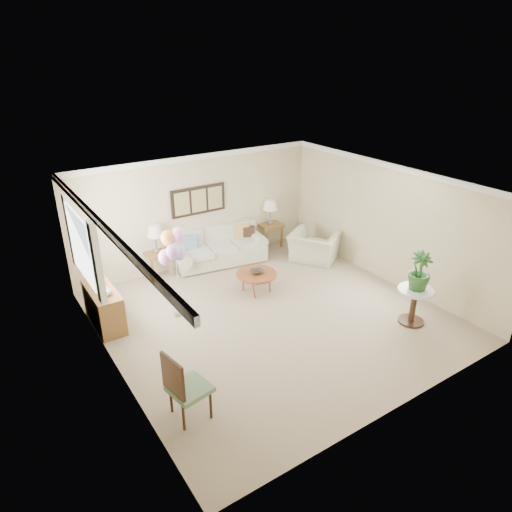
# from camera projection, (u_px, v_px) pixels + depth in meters

# --- Properties ---
(ground_plane) EXTENTS (6.00, 6.00, 0.00)m
(ground_plane) POSITION_uv_depth(u_px,v_px,m) (272.00, 316.00, 8.82)
(ground_plane) COLOR tan
(room_shell) EXTENTS (6.04, 6.04, 2.60)m
(room_shell) POSITION_uv_depth(u_px,v_px,m) (266.00, 238.00, 8.16)
(room_shell) COLOR beige
(room_shell) RESTS_ON ground
(wall_art_triptych) EXTENTS (1.35, 0.06, 0.65)m
(wall_art_triptych) POSITION_uv_depth(u_px,v_px,m) (199.00, 200.00, 10.42)
(wall_art_triptych) COLOR black
(wall_art_triptych) RESTS_ON ground
(sofa) EXTENTS (2.47, 1.19, 0.87)m
(sofa) POSITION_uv_depth(u_px,v_px,m) (219.00, 249.00, 10.92)
(sofa) COLOR beige
(sofa) RESTS_ON ground
(end_table_left) EXTENTS (0.54, 0.49, 0.59)m
(end_table_left) POSITION_uv_depth(u_px,v_px,m) (157.00, 256.00, 10.19)
(end_table_left) COLOR brown
(end_table_left) RESTS_ON ground
(end_table_right) EXTENTS (0.57, 0.52, 0.62)m
(end_table_right) POSITION_uv_depth(u_px,v_px,m) (270.00, 227.00, 11.73)
(end_table_right) COLOR brown
(end_table_right) RESTS_ON ground
(lamp_left) EXTENTS (0.35, 0.35, 0.62)m
(lamp_left) POSITION_uv_depth(u_px,v_px,m) (155.00, 232.00, 9.96)
(lamp_left) COLOR gray
(lamp_left) RESTS_ON end_table_left
(lamp_right) EXTENTS (0.36, 0.36, 0.63)m
(lamp_right) POSITION_uv_depth(u_px,v_px,m) (270.00, 206.00, 11.48)
(lamp_right) COLOR gray
(lamp_right) RESTS_ON end_table_right
(coffee_table) EXTENTS (0.86, 0.86, 0.44)m
(coffee_table) POSITION_uv_depth(u_px,v_px,m) (256.00, 275.00, 9.55)
(coffee_table) COLOR brown
(coffee_table) RESTS_ON ground
(decor_bowl) EXTENTS (0.34, 0.34, 0.07)m
(decor_bowl) POSITION_uv_depth(u_px,v_px,m) (257.00, 272.00, 9.52)
(decor_bowl) COLOR #2E2620
(decor_bowl) RESTS_ON coffee_table
(armchair) EXTENTS (1.37, 1.42, 0.71)m
(armchair) POSITION_uv_depth(u_px,v_px,m) (314.00, 247.00, 11.01)
(armchair) COLOR beige
(armchair) RESTS_ON ground
(side_table) EXTENTS (0.65, 0.65, 0.71)m
(side_table) POSITION_uv_depth(u_px,v_px,m) (415.00, 297.00, 8.41)
(side_table) COLOR silver
(side_table) RESTS_ON ground
(potted_plant) EXTENTS (0.52, 0.52, 0.73)m
(potted_plant) POSITION_uv_depth(u_px,v_px,m) (420.00, 271.00, 8.21)
(potted_plant) COLOR #21521A
(potted_plant) RESTS_ON side_table
(accent_chair) EXTENTS (0.60, 0.60, 1.06)m
(accent_chair) POSITION_uv_depth(u_px,v_px,m) (184.00, 386.00, 6.19)
(accent_chair) COLOR #698C66
(accent_chair) RESTS_ON ground
(credenza) EXTENTS (0.46, 1.20, 0.74)m
(credenza) POSITION_uv_depth(u_px,v_px,m) (104.00, 307.00, 8.42)
(credenza) COLOR brown
(credenza) RESTS_ON ground
(vase_white) EXTENTS (0.23, 0.23, 0.20)m
(vase_white) POSITION_uv_depth(u_px,v_px,m) (106.00, 290.00, 8.03)
(vase_white) COLOR silver
(vase_white) RESTS_ON credenza
(vase_sage) EXTENTS (0.21, 0.21, 0.21)m
(vase_sage) POSITION_uv_depth(u_px,v_px,m) (98.00, 280.00, 8.39)
(vase_sage) COLOR silver
(vase_sage) RESTS_ON credenza
(balloon_cluster) EXTENTS (0.59, 0.52, 1.79)m
(balloon_cluster) POSITION_uv_depth(u_px,v_px,m) (173.00, 247.00, 8.22)
(balloon_cluster) COLOR gray
(balloon_cluster) RESTS_ON ground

